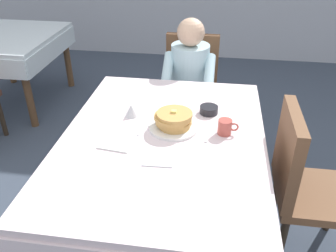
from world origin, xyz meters
name	(u,v)px	position (x,y,z in m)	size (l,w,h in m)	color
ground_plane	(164,231)	(0.00, 0.00, 0.00)	(14.00, 14.00, 0.00)	#3D4756
dining_table_main	(163,150)	(0.00, 0.00, 0.65)	(1.12, 1.52, 0.74)	silver
chair_diner	(190,84)	(0.05, 1.17, 0.53)	(0.44, 0.45, 0.93)	brown
diner_person	(189,76)	(0.05, 1.01, 0.67)	(0.40, 0.43, 1.12)	silver
chair_right_side	(302,179)	(0.77, 0.00, 0.53)	(0.45, 0.44, 0.93)	brown
plate_breakfast	(174,127)	(0.05, 0.09, 0.75)	(0.28, 0.28, 0.02)	white
breakfast_stack	(174,119)	(0.05, 0.09, 0.80)	(0.21, 0.22, 0.10)	tan
cup_coffee	(225,127)	(0.33, 0.07, 0.78)	(0.11, 0.08, 0.08)	#B24C42
bowl_butter	(209,110)	(0.23, 0.30, 0.76)	(0.11, 0.11, 0.04)	black
syrup_pitcher	(131,110)	(-0.22, 0.19, 0.78)	(0.08, 0.08, 0.07)	silver
fork_left_of_plate	(140,127)	(-0.14, 0.07, 0.74)	(0.18, 0.01, 0.01)	silver
knife_right_of_plate	(207,132)	(0.24, 0.07, 0.74)	(0.20, 0.01, 0.01)	silver
spoon_near_edge	(157,166)	(0.01, -0.27, 0.74)	(0.15, 0.01, 0.01)	silver
napkin_folded	(116,144)	(-0.23, -0.12, 0.74)	(0.17, 0.12, 0.01)	white
background_table_far	(11,46)	(-1.82, 1.62, 0.62)	(0.92, 1.12, 0.74)	silver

